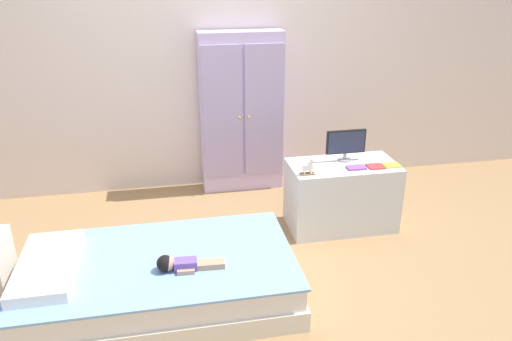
# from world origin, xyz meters

# --- Properties ---
(ground_plane) EXTENTS (10.00, 10.00, 0.02)m
(ground_plane) POSITION_xyz_m (0.00, 0.00, -0.01)
(ground_plane) COLOR #99754C
(back_wall) EXTENTS (6.40, 0.05, 2.70)m
(back_wall) POSITION_xyz_m (0.00, 1.57, 1.35)
(back_wall) COLOR silver
(back_wall) RESTS_ON ground_plane
(bed) EXTENTS (1.64, 0.93, 0.29)m
(bed) POSITION_xyz_m (-0.51, -0.13, 0.14)
(bed) COLOR silver
(bed) RESTS_ON ground_plane
(pillow) EXTENTS (0.32, 0.67, 0.07)m
(pillow) POSITION_xyz_m (-1.13, -0.13, 0.32)
(pillow) COLOR white
(pillow) RESTS_ON bed
(doll) EXTENTS (0.39, 0.14, 0.10)m
(doll) POSITION_xyz_m (-0.39, -0.26, 0.32)
(doll) COLOR #6B4CB2
(doll) RESTS_ON bed
(wardrobe) EXTENTS (0.72, 0.25, 1.40)m
(wardrobe) POSITION_xyz_m (0.27, 1.42, 0.70)
(wardrobe) COLOR silver
(wardrobe) RESTS_ON ground_plane
(tv_stand) EXTENTS (0.82, 0.44, 0.52)m
(tv_stand) POSITION_xyz_m (0.90, 0.55, 0.26)
(tv_stand) COLOR silver
(tv_stand) RESTS_ON ground_plane
(tv_monitor) EXTENTS (0.31, 0.10, 0.24)m
(tv_monitor) POSITION_xyz_m (0.93, 0.62, 0.66)
(tv_monitor) COLOR #99999E
(tv_monitor) RESTS_ON tv_stand
(rocking_horse_toy) EXTENTS (0.10, 0.04, 0.13)m
(rocking_horse_toy) POSITION_xyz_m (0.58, 0.41, 0.58)
(rocking_horse_toy) COLOR #8E6642
(rocking_horse_toy) RESTS_ON tv_stand
(book_purple) EXTENTS (0.14, 0.08, 0.01)m
(book_purple) POSITION_xyz_m (0.96, 0.45, 0.53)
(book_purple) COLOR #8E51B2
(book_purple) RESTS_ON tv_stand
(book_red) EXTENTS (0.12, 0.11, 0.01)m
(book_red) POSITION_xyz_m (1.11, 0.45, 0.53)
(book_red) COLOR #CC3838
(book_red) RESTS_ON tv_stand
(book_yellow) EXTENTS (0.12, 0.10, 0.01)m
(book_yellow) POSITION_xyz_m (1.24, 0.45, 0.53)
(book_yellow) COLOR gold
(book_yellow) RESTS_ON tv_stand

